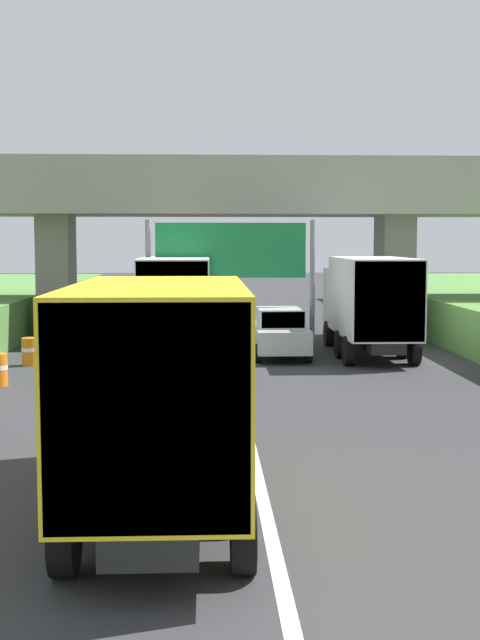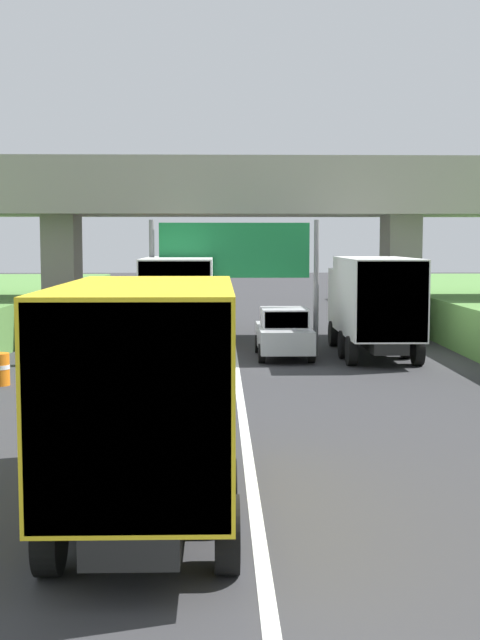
# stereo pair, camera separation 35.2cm
# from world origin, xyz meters

# --- Properties ---
(lane_centre_stripe) EXTENTS (0.20, 86.90, 0.01)m
(lane_centre_stripe) POSITION_xyz_m (0.00, 23.45, 0.00)
(lane_centre_stripe) COLOR white
(lane_centre_stripe) RESTS_ON ground
(overpass_bridge) EXTENTS (40.00, 4.80, 7.23)m
(overpass_bridge) POSITION_xyz_m (0.00, 29.31, 5.38)
(overpass_bridge) COLOR gray
(overpass_bridge) RESTS_ON ground
(overhead_highway_sign) EXTENTS (5.88, 0.18, 4.73)m
(overhead_highway_sign) POSITION_xyz_m (0.00, 24.01, 3.42)
(overhead_highway_sign) COLOR slate
(overhead_highway_sign) RESTS_ON ground
(truck_orange) EXTENTS (2.44, 7.30, 3.44)m
(truck_orange) POSITION_xyz_m (-1.90, 24.06, 1.93)
(truck_orange) COLOR black
(truck_orange) RESTS_ON ground
(truck_yellow) EXTENTS (2.44, 7.30, 3.44)m
(truck_yellow) POSITION_xyz_m (-1.51, 6.83, 1.93)
(truck_yellow) COLOR black
(truck_yellow) RESTS_ON ground
(truck_white) EXTENTS (2.44, 7.30, 3.44)m
(truck_white) POSITION_xyz_m (4.79, 23.83, 1.93)
(truck_white) COLOR black
(truck_white) RESTS_ON ground
(car_silver) EXTENTS (1.86, 4.10, 1.72)m
(car_silver) POSITION_xyz_m (1.69, 23.47, 0.86)
(car_silver) COLOR #B2B5B7
(car_silver) RESTS_ON ground
(construction_barrel_4) EXTENTS (0.57, 0.57, 0.90)m
(construction_barrel_4) POSITION_xyz_m (-6.52, 21.96, 0.46)
(construction_barrel_4) COLOR orange
(construction_barrel_4) RESTS_ON ground
(construction_barrel_5) EXTENTS (0.57, 0.57, 0.90)m
(construction_barrel_5) POSITION_xyz_m (-6.67, 25.83, 0.46)
(construction_barrel_5) COLOR orange
(construction_barrel_5) RESTS_ON ground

